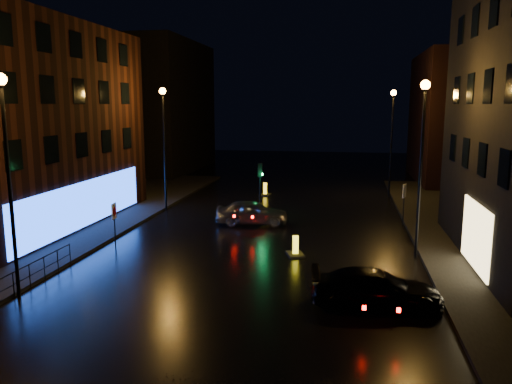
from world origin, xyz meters
TOP-DOWN VIEW (x-y plane):
  - ground at (0.00, 0.00)m, footprint 120.00×120.00m
  - pavement_left at (-14.00, 8.00)m, footprint 12.00×44.00m
  - building_left at (-15.50, 8.00)m, footprint 10.00×18.00m
  - building_far_left at (-16.00, 35.00)m, footprint 8.00×16.00m
  - building_far_right at (15.00, 32.00)m, footprint 8.00×14.00m
  - street_lamp_lnear at (-7.80, -2.00)m, footprint 0.44×0.44m
  - street_lamp_lfar at (-7.80, 14.00)m, footprint 0.44×0.44m
  - street_lamp_rnear at (7.80, 6.00)m, footprint 0.44×0.44m
  - street_lamp_rfar at (7.80, 22.00)m, footprint 0.44×0.44m
  - traffic_signal at (-1.20, 14.00)m, footprint 1.40×2.40m
  - guard_railing at (-8.00, -1.00)m, footprint 0.05×6.04m
  - silver_hatchback at (-1.23, 11.22)m, footprint 4.59×2.33m
  - dark_sedan at (5.56, -0.49)m, footprint 4.86×2.31m
  - bollard_near at (2.05, 5.27)m, footprint 1.07×1.30m
  - bollard_far at (-2.02, 21.20)m, footprint 0.87×1.23m
  - road_sign_left at (-7.01, 4.57)m, footprint 0.14×0.58m
  - road_sign_right at (7.90, 12.72)m, footprint 0.29×0.58m

SIDE VIEW (x-z plane):
  - ground at x=0.00m, z-range 0.00..0.00m
  - pavement_left at x=-14.00m, z-range 0.00..0.15m
  - bollard_near at x=2.05m, z-range -0.27..0.70m
  - bollard_far at x=-2.02m, z-range -0.29..0.73m
  - traffic_signal at x=-1.20m, z-range -1.22..2.23m
  - dark_sedan at x=5.56m, z-range 0.00..1.37m
  - guard_railing at x=-8.00m, z-range 0.24..1.24m
  - silver_hatchback at x=-1.23m, z-range 0.00..1.50m
  - road_sign_left at x=-7.01m, z-range 0.60..3.00m
  - road_sign_right at x=7.90m, z-range 0.63..3.16m
  - street_lamp_lnear at x=-7.80m, z-range 1.38..9.75m
  - street_lamp_lfar at x=-7.80m, z-range 1.38..9.75m
  - street_lamp_rnear at x=7.80m, z-range 1.38..9.75m
  - street_lamp_rfar at x=7.80m, z-range 1.38..9.75m
  - building_left at x=-15.50m, z-range 0.00..12.00m
  - building_far_right at x=15.00m, z-range 0.00..12.00m
  - building_far_left at x=-16.00m, z-range 0.00..14.00m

